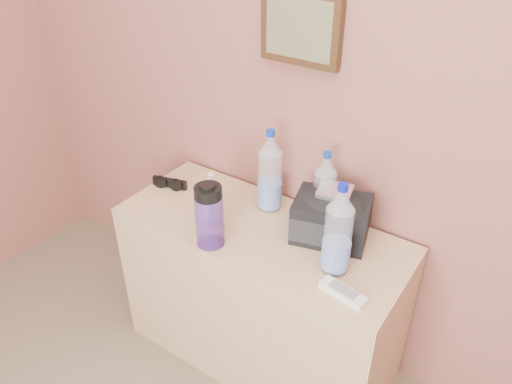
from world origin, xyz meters
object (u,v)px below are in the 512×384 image
(toiletry_bag, at_px, (331,217))
(dresser, at_px, (261,295))
(nalgene_bottle, at_px, (209,215))
(pet_large_d, at_px, (338,234))
(pet_large_c, at_px, (324,193))
(pet_large_b, at_px, (270,175))
(ac_remote, at_px, (343,293))
(pet_small, at_px, (212,202))
(sunglasses, at_px, (170,183))
(foil_packet, at_px, (335,191))

(toiletry_bag, bearing_deg, dresser, -173.21)
(dresser, xyz_separation_m, nalgene_bottle, (-0.10, -0.18, 0.48))
(pet_large_d, bearing_deg, pet_large_c, 127.03)
(pet_large_b, bearing_deg, ac_remote, -31.45)
(pet_large_b, distance_m, nalgene_bottle, 0.32)
(pet_large_b, xyz_separation_m, pet_small, (-0.12, -0.21, -0.06))
(dresser, relative_size, sunglasses, 7.36)
(pet_large_d, xyz_separation_m, foil_packet, (-0.10, 0.16, 0.04))
(nalgene_bottle, bearing_deg, pet_large_c, 50.81)
(ac_remote, relative_size, toiletry_bag, 0.60)
(toiletry_bag, bearing_deg, pet_large_d, -73.24)
(pet_large_d, height_order, pet_small, pet_large_d)
(pet_large_b, bearing_deg, pet_large_d, -25.81)
(pet_small, bearing_deg, ac_remote, -7.17)
(pet_large_b, xyz_separation_m, ac_remote, (0.46, -0.28, -0.14))
(ac_remote, distance_m, toiletry_bag, 0.31)
(dresser, height_order, pet_large_c, pet_large_c)
(pet_large_c, xyz_separation_m, foil_packet, (0.06, -0.05, 0.06))
(dresser, xyz_separation_m, ac_remote, (0.41, -0.15, 0.36))
(toiletry_bag, xyz_separation_m, foil_packet, (-0.00, 0.01, 0.10))
(dresser, bearing_deg, ac_remote, -19.97)
(pet_large_b, distance_m, ac_remote, 0.56)
(pet_large_b, distance_m, toiletry_bag, 0.30)
(dresser, height_order, pet_large_d, pet_large_d)
(ac_remote, bearing_deg, pet_large_d, 139.45)
(dresser, height_order, ac_remote, ac_remote)
(foil_packet, bearing_deg, ac_remote, -55.88)
(pet_large_c, height_order, ac_remote, pet_large_c)
(pet_large_c, bearing_deg, sunglasses, -168.23)
(nalgene_bottle, bearing_deg, sunglasses, 152.40)
(pet_large_c, xyz_separation_m, pet_large_d, (0.16, -0.21, 0.01))
(ac_remote, bearing_deg, pet_small, -177.05)
(pet_small, height_order, ac_remote, pet_small)
(ac_remote, height_order, toiletry_bag, toiletry_bag)
(toiletry_bag, relative_size, foil_packet, 2.27)
(pet_large_d, height_order, sunglasses, pet_large_d)
(pet_large_c, bearing_deg, pet_large_d, -52.97)
(pet_large_d, xyz_separation_m, sunglasses, (-0.82, 0.07, -0.13))
(dresser, bearing_deg, pet_large_b, 110.29)
(ac_remote, xyz_separation_m, toiletry_bag, (-0.17, 0.25, 0.08))
(nalgene_bottle, distance_m, foil_packet, 0.45)
(pet_large_b, relative_size, pet_small, 1.58)
(pet_large_c, xyz_separation_m, ac_remote, (0.24, -0.31, -0.12))
(pet_large_b, height_order, pet_large_c, pet_large_b)
(dresser, distance_m, sunglasses, 0.61)
(nalgene_bottle, distance_m, sunglasses, 0.44)
(pet_large_d, distance_m, nalgene_bottle, 0.45)
(ac_remote, bearing_deg, pet_large_c, 137.89)
(ac_remote, bearing_deg, foil_packet, 134.24)
(nalgene_bottle, height_order, ac_remote, nalgene_bottle)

